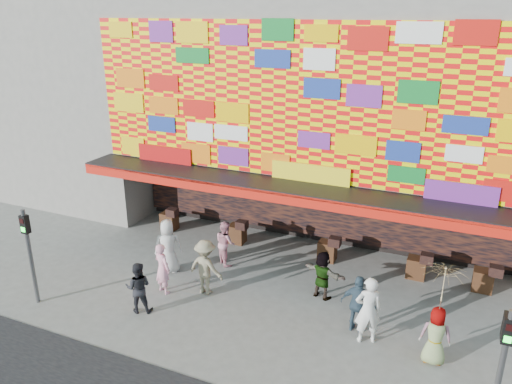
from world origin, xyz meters
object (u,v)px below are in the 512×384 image
ped_e (358,304)px  ped_h (368,310)px  signal_left (29,246)px  ped_b (162,268)px  ped_c (138,287)px  ped_d (206,267)px  signal_right (502,361)px  ped_a (168,246)px  ped_g (436,336)px  parasol (443,285)px  ped_i (225,243)px  ped_f (323,275)px

ped_e → ped_h: ped_h is taller
signal_left → ped_e: signal_left is taller
ped_b → ped_c: ped_b is taller
ped_c → ped_d: bearing=-150.6°
signal_right → ped_a: (-9.81, 3.18, -0.93)m
ped_g → parasol: bearing=-95.1°
ped_a → ped_g: bearing=139.6°
signal_left → ped_c: bearing=15.4°
ped_d → ped_h: ped_h is taller
ped_g → parasol: (0.00, 0.00, 1.42)m
ped_a → ped_e: (6.50, -0.73, -0.10)m
ped_c → ped_e: (5.99, 1.61, 0.05)m
ped_c → ped_e: bearing=171.9°
ped_c → ped_g: ped_c is taller
ped_d → ped_e: 4.71m
ped_h → parasol: bearing=149.9°
ped_g → parasol: 1.42m
ped_c → parasol: size_ratio=0.80×
signal_left → ped_a: size_ratio=1.61×
ped_i → parasol: (7.06, -2.53, 1.41)m
ped_a → ped_c: size_ratio=1.20×
ped_b → ped_e: bearing=-156.7°
ped_f → ped_i: bearing=5.9°
ped_a → ped_f: size_ratio=1.23×
ped_d → ped_b: bearing=28.3°
ped_d → ped_h: size_ratio=0.93×
ped_g → ped_h: size_ratio=0.81×
ped_h → parasol: parasol is taller
ped_e → ped_f: 1.85m
signal_right → ped_i: bearing=151.9°
signal_right → ped_i: 9.52m
signal_right → ped_i: size_ratio=1.93×
signal_right → ped_d: size_ratio=1.70×
ped_a → ped_i: (1.47, 1.28, -0.15)m
signal_right → ped_f: signal_right is taller
signal_right → ped_b: size_ratio=1.82×
ped_e → ped_f: (-1.36, 1.25, -0.07)m
ped_b → ped_h: bearing=-160.2°
signal_right → ped_d: (-8.02, 2.52, -0.98)m
ped_e → ped_i: 5.42m
ped_h → ped_i: bearing=-48.2°
signal_right → ped_f: (-4.67, 3.71, -1.10)m
ped_b → ped_c: (-0.05, -1.16, -0.05)m
ped_a → ped_g: size_ratio=1.21×
signal_left → ped_e: 9.47m
signal_left → ped_a: bearing=50.8°
ped_f → parasol: parasol is taller
ped_e → ped_h: (0.33, -0.36, 0.12)m
ped_c → ped_g: size_ratio=1.01×
ped_b → ped_d: (1.23, 0.51, 0.06)m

